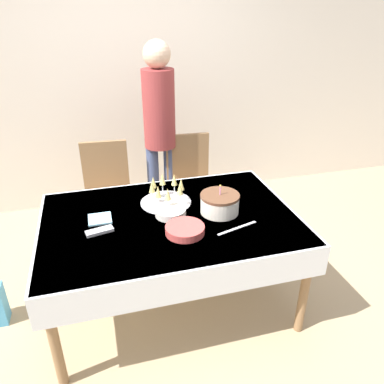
{
  "coord_description": "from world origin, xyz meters",
  "views": [
    {
      "loc": [
        -0.43,
        -2.12,
        2.01
      ],
      "look_at": [
        0.18,
        0.1,
        0.85
      ],
      "focal_mm": 35.0,
      "sensor_mm": 36.0,
      "label": 1
    }
  ],
  "objects_px": {
    "champagne_tray": "(166,192)",
    "person_standing": "(159,123)",
    "dining_chair_far_right": "(190,182)",
    "plate_stack_dessert": "(171,212)",
    "dining_chair_far_left": "(108,192)",
    "birthday_cake": "(220,203)",
    "plate_stack_main": "(185,230)"
  },
  "relations": [
    {
      "from": "dining_chair_far_right",
      "to": "plate_stack_main",
      "type": "xyz_separation_m",
      "value": [
        -0.33,
        -1.11,
        0.23
      ]
    },
    {
      "from": "birthday_cake",
      "to": "champagne_tray",
      "type": "bearing_deg",
      "value": 144.9
    },
    {
      "from": "plate_stack_main",
      "to": "plate_stack_dessert",
      "type": "distance_m",
      "value": 0.24
    },
    {
      "from": "dining_chair_far_right",
      "to": "birthday_cake",
      "type": "distance_m",
      "value": 0.96
    },
    {
      "from": "dining_chair_far_right",
      "to": "champagne_tray",
      "type": "distance_m",
      "value": 0.83
    },
    {
      "from": "dining_chair_far_right",
      "to": "plate_stack_main",
      "type": "height_order",
      "value": "dining_chair_far_right"
    },
    {
      "from": "champagne_tray",
      "to": "person_standing",
      "type": "xyz_separation_m",
      "value": [
        0.13,
        0.84,
        0.26
      ]
    },
    {
      "from": "dining_chair_far_right",
      "to": "person_standing",
      "type": "xyz_separation_m",
      "value": [
        -0.23,
        0.15,
        0.54
      ]
    },
    {
      "from": "plate_stack_dessert",
      "to": "dining_chair_far_right",
      "type": "bearing_deg",
      "value": 67.13
    },
    {
      "from": "dining_chair_far_right",
      "to": "plate_stack_dessert",
      "type": "xyz_separation_m",
      "value": [
        -0.37,
        -0.87,
        0.23
      ]
    },
    {
      "from": "dining_chair_far_right",
      "to": "champagne_tray",
      "type": "relative_size",
      "value": 2.64
    },
    {
      "from": "birthday_cake",
      "to": "person_standing",
      "type": "bearing_deg",
      "value": 100.53
    },
    {
      "from": "birthday_cake",
      "to": "plate_stack_main",
      "type": "xyz_separation_m",
      "value": [
        -0.29,
        -0.19,
        -0.04
      ]
    },
    {
      "from": "birthday_cake",
      "to": "person_standing",
      "type": "distance_m",
      "value": 1.12
    },
    {
      "from": "dining_chair_far_right",
      "to": "birthday_cake",
      "type": "bearing_deg",
      "value": -92.18
    },
    {
      "from": "birthday_cake",
      "to": "person_standing",
      "type": "relative_size",
      "value": 0.15
    },
    {
      "from": "dining_chair_far_left",
      "to": "birthday_cake",
      "type": "bearing_deg",
      "value": -52.16
    },
    {
      "from": "plate_stack_dessert",
      "to": "person_standing",
      "type": "bearing_deg",
      "value": 82.53
    },
    {
      "from": "plate_stack_dessert",
      "to": "person_standing",
      "type": "distance_m",
      "value": 1.08
    },
    {
      "from": "person_standing",
      "to": "birthday_cake",
      "type": "bearing_deg",
      "value": -79.47
    },
    {
      "from": "dining_chair_far_right",
      "to": "plate_stack_main",
      "type": "distance_m",
      "value": 1.18
    },
    {
      "from": "dining_chair_far_left",
      "to": "person_standing",
      "type": "bearing_deg",
      "value": 16.41
    },
    {
      "from": "birthday_cake",
      "to": "person_standing",
      "type": "xyz_separation_m",
      "value": [
        -0.2,
        1.07,
        0.28
      ]
    },
    {
      "from": "person_standing",
      "to": "plate_stack_dessert",
      "type": "bearing_deg",
      "value": -97.47
    },
    {
      "from": "dining_chair_far_right",
      "to": "champagne_tray",
      "type": "xyz_separation_m",
      "value": [
        -0.36,
        -0.69,
        0.28
      ]
    },
    {
      "from": "dining_chair_far_left",
      "to": "person_standing",
      "type": "distance_m",
      "value": 0.76
    },
    {
      "from": "dining_chair_far_left",
      "to": "person_standing",
      "type": "xyz_separation_m",
      "value": [
        0.51,
        0.15,
        0.54
      ]
    },
    {
      "from": "dining_chair_far_left",
      "to": "plate_stack_main",
      "type": "height_order",
      "value": "dining_chair_far_left"
    },
    {
      "from": "dining_chair_far_left",
      "to": "birthday_cake",
      "type": "distance_m",
      "value": 1.19
    },
    {
      "from": "birthday_cake",
      "to": "plate_stack_main",
      "type": "height_order",
      "value": "birthday_cake"
    },
    {
      "from": "plate_stack_dessert",
      "to": "person_standing",
      "type": "height_order",
      "value": "person_standing"
    },
    {
      "from": "dining_chair_far_right",
      "to": "birthday_cake",
      "type": "xyz_separation_m",
      "value": [
        -0.03,
        -0.92,
        0.27
      ]
    }
  ]
}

